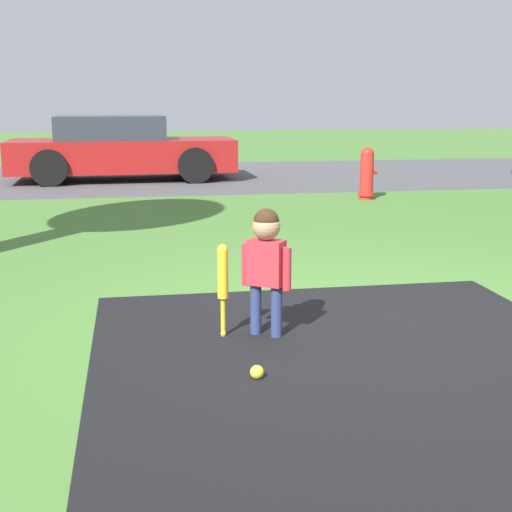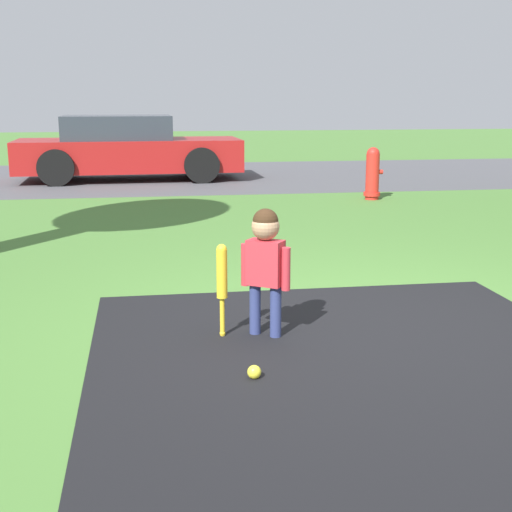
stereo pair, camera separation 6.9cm
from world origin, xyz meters
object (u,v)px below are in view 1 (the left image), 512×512
Objects in this scene: baseball_bat at (223,277)px; parked_car at (120,149)px; sports_ball at (257,372)px; fire_hydrant at (367,174)px; child at (266,254)px.

baseball_bat is 0.15× the size of parked_car.
fire_hydrant is (3.00, 7.03, 0.36)m from sports_ball.
fire_hydrant is (3.10, 6.25, -0.01)m from baseball_bat.
child is 1.06× the size of fire_hydrant.
child is at bearing 75.48° from sports_ball.
sports_ball is 0.02× the size of parked_car.
fire_hydrant reaches higher than baseball_bat.
baseball_bat is 9.67m from parked_car.
sports_ball is at bearing -82.90° from baseball_bat.
child is 10.79× the size of sports_ball.
baseball_bat is at bearing -86.45° from parked_car.
sports_ball is at bearing -86.27° from parked_car.
parked_car is at bearing 94.87° from sports_ball.
baseball_bat is 6.98m from fire_hydrant.
sports_ball is at bearing -70.31° from child.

